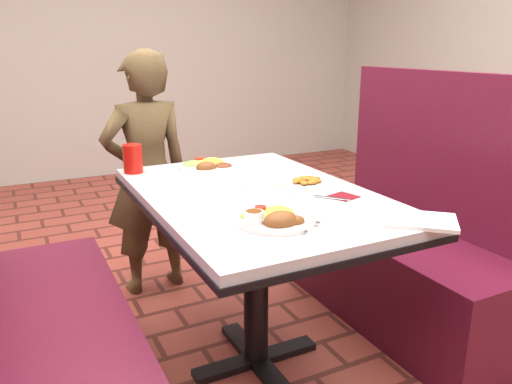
% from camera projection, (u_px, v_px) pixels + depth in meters
% --- Properties ---
extents(dining_table, '(0.81, 1.21, 0.75)m').
position_uv_depth(dining_table, '(256.00, 216.00, 1.92)').
color(dining_table, silver).
rests_on(dining_table, ground).
extents(booth_bench_left, '(0.47, 1.20, 1.17)m').
position_uv_depth(booth_bench_left, '(43.00, 343.00, 1.67)').
color(booth_bench_left, maroon).
rests_on(booth_bench_left, ground).
extents(booth_bench_right, '(0.47, 1.20, 1.17)m').
position_uv_depth(booth_bench_right, '(407.00, 256.00, 2.35)').
color(booth_bench_right, maroon).
rests_on(booth_bench_right, ground).
extents(diner_person, '(0.49, 0.35, 1.27)m').
position_uv_depth(diner_person, '(147.00, 175.00, 2.59)').
color(diner_person, brown).
rests_on(diner_person, ground).
extents(near_dinner_plate, '(0.25, 0.25, 0.08)m').
position_uv_depth(near_dinner_plate, '(275.00, 215.00, 1.55)').
color(near_dinner_plate, white).
rests_on(near_dinner_plate, dining_table).
extents(far_dinner_plate, '(0.27, 0.27, 0.07)m').
position_uv_depth(far_dinner_plate, '(208.00, 163.00, 2.24)').
color(far_dinner_plate, white).
rests_on(far_dinner_plate, dining_table).
extents(plantain_plate, '(0.18, 0.18, 0.03)m').
position_uv_depth(plantain_plate, '(307.00, 182.00, 1.98)').
color(plantain_plate, white).
rests_on(plantain_plate, dining_table).
extents(maroon_napkin, '(0.11, 0.11, 0.00)m').
position_uv_depth(maroon_napkin, '(344.00, 196.00, 1.83)').
color(maroon_napkin, '#600E14').
rests_on(maroon_napkin, dining_table).
extents(spoon_utensil, '(0.09, 0.11, 0.00)m').
position_uv_depth(spoon_utensil, '(331.00, 198.00, 1.80)').
color(spoon_utensil, silver).
rests_on(spoon_utensil, dining_table).
extents(red_tumbler, '(0.08, 0.08, 0.12)m').
position_uv_depth(red_tumbler, '(133.00, 159.00, 2.16)').
color(red_tumbler, red).
rests_on(red_tumbler, dining_table).
extents(paper_napkin, '(0.27, 0.27, 0.01)m').
position_uv_depth(paper_napkin, '(421.00, 220.00, 1.57)').
color(paper_napkin, white).
rests_on(paper_napkin, dining_table).
extents(knife_utensil, '(0.10, 0.17, 0.00)m').
position_uv_depth(knife_utensil, '(294.00, 218.00, 1.58)').
color(knife_utensil, silver).
rests_on(knife_utensil, dining_table).
extents(fork_utensil, '(0.03, 0.14, 0.00)m').
position_uv_depth(fork_utensil, '(298.00, 225.00, 1.52)').
color(fork_utensil, silver).
rests_on(fork_utensil, dining_table).
extents(lettuce_shreds, '(0.28, 0.32, 0.00)m').
position_uv_depth(lettuce_shreds, '(258.00, 187.00, 1.96)').
color(lettuce_shreds, '#83B347').
rests_on(lettuce_shreds, dining_table).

